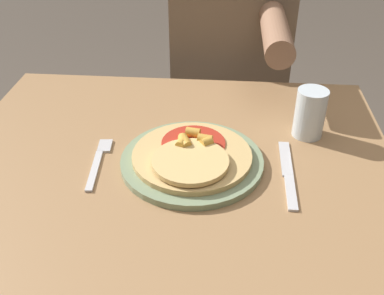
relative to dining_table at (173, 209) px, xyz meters
The scene contains 7 objects.
dining_table is the anchor object (origin of this frame).
plate 0.16m from the dining_table, 18.24° to the right, with size 0.29×0.29×0.01m.
pizza 0.17m from the dining_table, 23.45° to the right, with size 0.24×0.24×0.04m.
fork 0.21m from the dining_table, behind, with size 0.03×0.18×0.00m.
knife 0.28m from the dining_table, ahead, with size 0.02×0.22×0.00m.
drinking_glass 0.37m from the dining_table, 21.90° to the left, with size 0.07×0.07×0.11m.
person_diner 0.63m from the dining_table, 79.05° to the left, with size 0.36×0.52×1.23m.
Camera 1 is at (0.10, -0.75, 1.30)m, focal length 42.00 mm.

